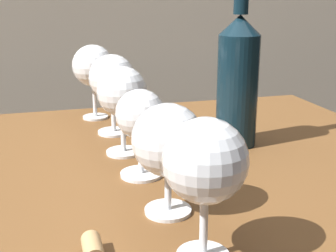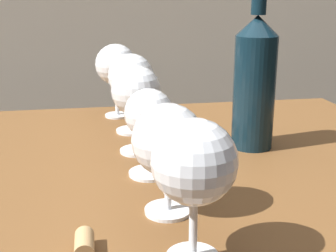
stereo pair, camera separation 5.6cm
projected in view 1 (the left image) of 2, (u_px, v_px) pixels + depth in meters
name	position (u px, v px, depth m)	size (l,w,h in m)	color
dining_table	(114.00, 230.00, 0.77)	(1.12, 0.81, 0.75)	brown
wine_glass_merlot	(205.00, 163.00, 0.46)	(0.09, 0.09, 0.16)	white
wine_glass_port	(168.00, 142.00, 0.57)	(0.09, 0.09, 0.14)	white
wine_glass_cabernet	(140.00, 118.00, 0.68)	(0.08, 0.08, 0.14)	white
wine_glass_pinot	(122.00, 93.00, 0.77)	(0.09, 0.09, 0.15)	white
wine_glass_white	(112.00, 79.00, 0.89)	(0.09, 0.09, 0.16)	white
wine_glass_chardonnay	(93.00, 67.00, 0.99)	(0.09, 0.09, 0.16)	white
wine_bottle	(238.00, 78.00, 0.82)	(0.07, 0.07, 0.32)	#0F232D
cork	(93.00, 249.00, 0.49)	(0.02, 0.02, 0.04)	tan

